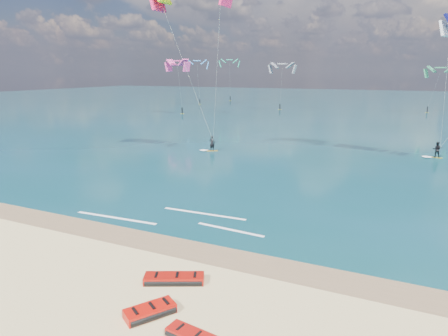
{
  "coord_description": "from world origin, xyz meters",
  "views": [
    {
      "loc": [
        13.3,
        -14.27,
        9.33
      ],
      "look_at": [
        3.04,
        8.0,
        3.37
      ],
      "focal_mm": 32.0,
      "sensor_mm": 36.0,
      "label": 1
    }
  ],
  "objects": [
    {
      "name": "shoreline_foam",
      "position": [
        0.46,
        6.48,
        0.04
      ],
      "size": [
        12.83,
        3.61,
        0.01
      ],
      "color": "white",
      "rests_on": "ground"
    },
    {
      "name": "distant_kites",
      "position": [
        -12.52,
        79.88,
        5.72
      ],
      "size": [
        86.41,
        44.68,
        12.7
      ],
      "color": "#34905F",
      "rests_on": "ground"
    },
    {
      "name": "packed_kite_right",
      "position": [
        4.86,
        -2.9,
        0.0
      ],
      "size": [
        2.2,
        2.49,
        0.44
      ],
      "primitive_type": null,
      "rotation": [
        0.0,
        0.0,
        0.99
      ],
      "color": "red",
      "rests_on": "ground"
    },
    {
      "name": "sea",
      "position": [
        0.0,
        104.0,
        0.02
      ],
      "size": [
        320.0,
        200.0,
        0.04
      ],
      "primitive_type": "cube",
      "color": "#0B3B3E",
      "rests_on": "ground"
    },
    {
      "name": "packed_kite_left",
      "position": [
        4.39,
        -0.34,
        0.0
      ],
      "size": [
        3.12,
        2.28,
        0.42
      ],
      "primitive_type": null,
      "rotation": [
        0.0,
        0.0,
        0.44
      ],
      "color": "#A31008",
      "rests_on": "ground"
    },
    {
      "name": "wet_sand_strip",
      "position": [
        0.0,
        3.0,
        0.0
      ],
      "size": [
        320.0,
        2.4,
        0.01
      ],
      "primitive_type": "cube",
      "color": "brown",
      "rests_on": "ground"
    },
    {
      "name": "kitesurfer_main",
      "position": [
        -6.97,
        24.13,
        9.81
      ],
      "size": [
        8.13,
        8.37,
        18.97
      ],
      "rotation": [
        0.0,
        0.0,
        0.57
      ],
      "color": "yellow",
      "rests_on": "sea"
    },
    {
      "name": "ground",
      "position": [
        0.0,
        40.0,
        0.0
      ],
      "size": [
        320.0,
        320.0,
        0.0
      ],
      "primitive_type": "plane",
      "color": "tan",
      "rests_on": "ground"
    }
  ]
}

